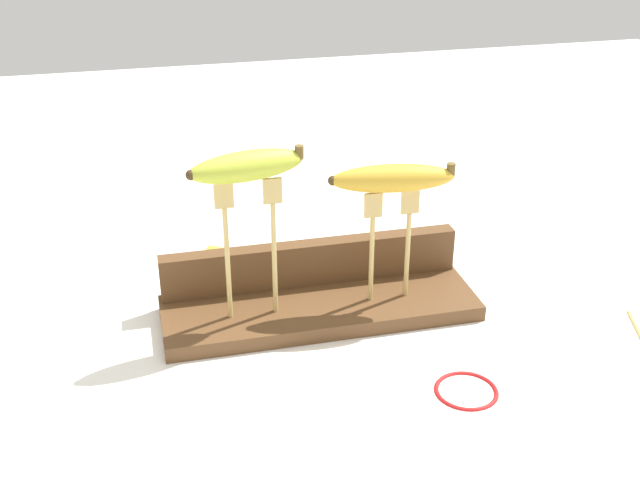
% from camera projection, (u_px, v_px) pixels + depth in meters
% --- Properties ---
extents(ground_plane, '(3.00, 3.00, 0.00)m').
position_uv_depth(ground_plane, '(320.00, 315.00, 1.19)').
color(ground_plane, white).
extents(wooden_board, '(0.46, 0.15, 0.02)m').
position_uv_depth(wooden_board, '(320.00, 308.00, 1.18)').
color(wooden_board, brown).
rests_on(wooden_board, ground).
extents(board_backstop, '(0.45, 0.03, 0.07)m').
position_uv_depth(board_backstop, '(311.00, 262.00, 1.21)').
color(board_backstop, brown).
rests_on(board_backstop, wooden_board).
extents(fork_stand_left, '(0.09, 0.01, 0.20)m').
position_uv_depth(fork_stand_left, '(250.00, 237.00, 1.09)').
color(fork_stand_left, tan).
rests_on(fork_stand_left, wooden_board).
extents(fork_stand_right, '(0.08, 0.01, 0.17)m').
position_uv_depth(fork_stand_right, '(390.00, 235.00, 1.14)').
color(fork_stand_right, tan).
rests_on(fork_stand_right, wooden_board).
extents(banana_raised_left, '(0.16, 0.07, 0.04)m').
position_uv_depth(banana_raised_left, '(247.00, 166.00, 1.04)').
color(banana_raised_left, '#B2C138').
rests_on(banana_raised_left, fork_stand_left).
extents(banana_raised_right, '(0.18, 0.06, 0.04)m').
position_uv_depth(banana_raised_right, '(393.00, 178.00, 1.10)').
color(banana_raised_right, gold).
rests_on(banana_raised_right, fork_stand_right).
extents(banana_chunk_near, '(0.06, 0.05, 0.03)m').
position_uv_depth(banana_chunk_near, '(220.00, 258.00, 1.31)').
color(banana_chunk_near, gold).
rests_on(banana_chunk_near, ground).
extents(wire_coil, '(0.08, 0.08, 0.01)m').
position_uv_depth(wire_coil, '(466.00, 389.00, 1.02)').
color(wire_coil, red).
rests_on(wire_coil, ground).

